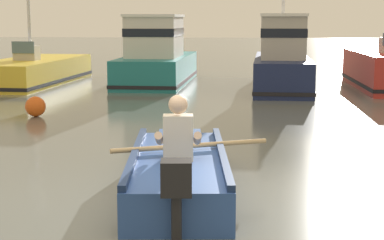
{
  "coord_description": "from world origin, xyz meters",
  "views": [
    {
      "loc": [
        0.76,
        -6.39,
        2.04
      ],
      "look_at": [
        0.01,
        2.67,
        0.55
      ],
      "focal_mm": 58.17,
      "sensor_mm": 36.0,
      "label": 1
    }
  ],
  "objects": [
    {
      "name": "moored_boat_navy",
      "position": [
        1.87,
        11.84,
        0.8
      ],
      "size": [
        1.8,
        5.82,
        4.84
      ],
      "color": "#19234C",
      "rests_on": "ground"
    },
    {
      "name": "mooring_buoy",
      "position": [
        -3.58,
        6.19,
        0.21
      ],
      "size": [
        0.43,
        0.43,
        0.43
      ],
      "primitive_type": "sphere",
      "color": "#E55919",
      "rests_on": "ground"
    },
    {
      "name": "rowboat_with_person",
      "position": [
        0.01,
        0.74,
        0.25
      ],
      "size": [
        1.86,
        3.73,
        1.19
      ],
      "color": "#2D519E",
      "rests_on": "ground"
    },
    {
      "name": "moored_boat_teal",
      "position": [
        -1.96,
        13.0,
        0.79
      ],
      "size": [
        2.11,
        5.55,
        2.16
      ],
      "color": "#1E727A",
      "rests_on": "ground"
    },
    {
      "name": "moored_boat_yellow",
      "position": [
        -5.86,
        12.69,
        0.37
      ],
      "size": [
        2.37,
        5.95,
        4.75
      ],
      "color": "gold",
      "rests_on": "ground"
    },
    {
      "name": "ground_plane",
      "position": [
        0.0,
        0.0,
        0.0
      ],
      "size": [
        120.0,
        120.0,
        0.0
      ],
      "primitive_type": "plane",
      "color": "slate"
    }
  ]
}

